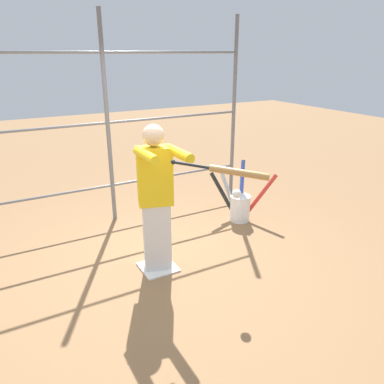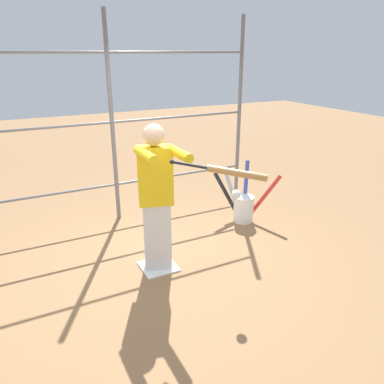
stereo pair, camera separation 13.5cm
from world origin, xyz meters
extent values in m
plane|color=olive|center=(0.00, 0.00, 0.00)|extent=(24.00, 24.00, 0.00)
cube|color=white|center=(0.00, 0.00, 0.01)|extent=(0.40, 0.40, 0.02)
cylinder|color=slate|center=(-2.14, -1.60, 1.46)|extent=(0.06, 0.06, 2.93)
cylinder|color=slate|center=(0.00, -1.60, 1.46)|extent=(0.06, 0.06, 2.93)
cylinder|color=slate|center=(0.00, -1.60, 0.54)|extent=(4.28, 0.04, 0.04)
cylinder|color=slate|center=(0.00, -1.60, 1.46)|extent=(4.28, 0.04, 0.04)
cylinder|color=slate|center=(0.00, -1.60, 2.39)|extent=(4.28, 0.04, 0.04)
cube|color=silver|center=(0.00, 0.00, 0.41)|extent=(0.35, 0.27, 0.82)
cube|color=yellow|center=(0.00, 0.00, 1.14)|extent=(0.42, 0.32, 0.64)
sphere|color=beige|center=(0.00, 0.00, 1.58)|extent=(0.23, 0.23, 0.23)
cylinder|color=yellow|center=(-0.16, 0.28, 1.43)|extent=(0.10, 0.45, 0.10)
cylinder|color=yellow|center=(0.16, 0.18, 1.43)|extent=(0.10, 0.45, 0.10)
sphere|color=black|center=(0.00, 0.45, 1.41)|extent=(0.05, 0.05, 0.05)
cylinder|color=black|center=(-0.12, 0.59, 1.40)|extent=(0.27, 0.29, 0.05)
cylinder|color=#B27F42|center=(-0.43, 0.92, 1.37)|extent=(0.42, 0.45, 0.10)
sphere|color=white|center=(-0.64, 0.62, 1.02)|extent=(0.10, 0.10, 0.10)
cylinder|color=white|center=(-1.63, -0.63, 0.19)|extent=(0.30, 0.30, 0.39)
torus|color=white|center=(-1.63, -0.63, 0.39)|extent=(0.31, 0.31, 0.01)
cylinder|color=#B2B2B7|center=(-1.61, -0.92, 0.36)|extent=(0.09, 0.51, 0.68)
cylinder|color=black|center=(-1.47, -0.85, 0.36)|extent=(0.32, 0.42, 0.68)
cylinder|color=red|center=(-1.90, -0.52, 0.37)|extent=(0.50, 0.25, 0.70)
cylinder|color=#334CB2|center=(-1.74, -0.76, 0.45)|extent=(0.24, 0.26, 0.84)
camera|label=1|loc=(1.51, 3.53, 2.39)|focal=35.00mm
camera|label=2|loc=(1.39, 3.59, 2.39)|focal=35.00mm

